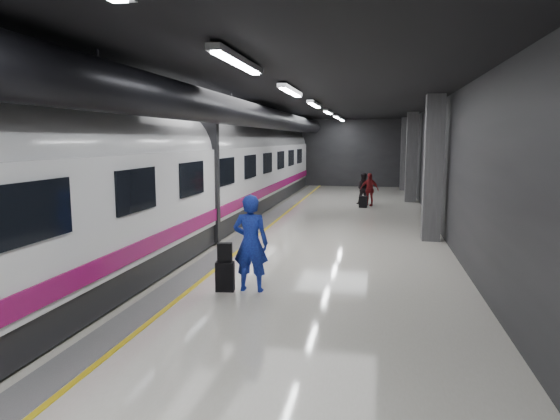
{
  "coord_description": "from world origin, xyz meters",
  "views": [
    {
      "loc": [
        2.85,
        -14.04,
        3.14
      ],
      "look_at": [
        0.41,
        -1.47,
        1.33
      ],
      "focal_mm": 32.0,
      "sensor_mm": 36.0,
      "label": 1
    }
  ],
  "objects": [
    {
      "name": "train",
      "position": [
        -3.25,
        -0.0,
        2.07
      ],
      "size": [
        3.05,
        38.0,
        4.05
      ],
      "color": "black",
      "rests_on": "ground"
    },
    {
      "name": "traveler_far_a",
      "position": [
        2.28,
        10.39,
        0.77
      ],
      "size": [
        0.76,
        0.59,
        1.54
      ],
      "primitive_type": "imported",
      "rotation": [
        0.0,
        0.0,
        0.01
      ],
      "color": "black",
      "rests_on": "ground"
    },
    {
      "name": "shoulder_bag",
      "position": [
        -0.2,
        -4.35,
        0.82
      ],
      "size": [
        0.32,
        0.21,
        0.4
      ],
      "primitive_type": "cube",
      "rotation": [
        0.0,
        0.0,
        0.17
      ],
      "color": "black",
      "rests_on": "suitcase_main"
    },
    {
      "name": "ground",
      "position": [
        0.0,
        0.0,
        0.0
      ],
      "size": [
        40.0,
        40.0,
        0.0
      ],
      "primitive_type": "plane",
      "color": "silver",
      "rests_on": "ground"
    },
    {
      "name": "suitcase_far",
      "position": [
        2.26,
        9.28,
        0.27
      ],
      "size": [
        0.39,
        0.27,
        0.54
      ],
      "primitive_type": "cube",
      "rotation": [
        0.0,
        0.0,
        -0.09
      ],
      "color": "black",
      "rests_on": "ground"
    },
    {
      "name": "traveler_main",
      "position": [
        0.32,
        -4.23,
        1.01
      ],
      "size": [
        0.74,
        0.49,
        2.03
      ],
      "primitive_type": "imported",
      "rotation": [
        0.0,
        0.0,
        3.14
      ],
      "color": "#183CB9",
      "rests_on": "ground"
    },
    {
      "name": "traveler_far_b",
      "position": [
        2.52,
        10.02,
        0.78
      ],
      "size": [
        0.99,
        0.66,
        1.56
      ],
      "primitive_type": "imported",
      "rotation": [
        0.0,
        0.0,
        -0.34
      ],
      "color": "maroon",
      "rests_on": "ground"
    },
    {
      "name": "suitcase_main",
      "position": [
        -0.2,
        -4.35,
        0.31
      ],
      "size": [
        0.41,
        0.29,
        0.62
      ],
      "primitive_type": "cube",
      "rotation": [
        0.0,
        0.0,
        0.14
      ],
      "color": "black",
      "rests_on": "ground"
    },
    {
      "name": "platform_hall",
      "position": [
        -0.29,
        0.96,
        3.54
      ],
      "size": [
        10.02,
        40.02,
        4.51
      ],
      "color": "black",
      "rests_on": "ground"
    }
  ]
}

